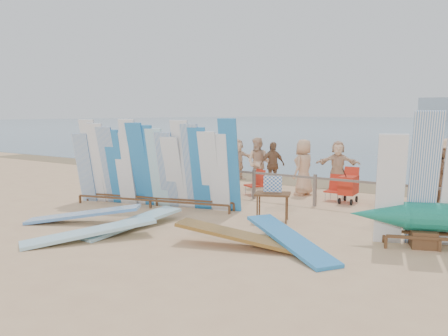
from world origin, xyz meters
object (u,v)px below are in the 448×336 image
Objects in this scene: flat_board_d at (290,249)px; flat_board_b at (90,240)px; beach_chair_left at (255,187)px; beachgoer_0 at (165,163)px; vendor_table at (272,206)px; beachgoer_2 at (258,163)px; flat_board_c at (243,247)px; beachgoer_6 at (304,167)px; beachgoer_10 at (439,179)px; beachgoer_11 at (238,159)px; main_surfboard_rack at (153,168)px; flat_board_e at (83,223)px; beach_chair_right at (335,193)px; beachgoer_4 at (272,165)px; beachgoer_5 at (338,164)px; side_surfboard_rack at (441,187)px; flat_board_a at (133,228)px; beachgoer_9 at (445,172)px; stroller at (348,189)px.

flat_board_d reaches higher than flat_board_b.
beach_chair_left is 3.88m from beachgoer_0.
beachgoer_2 is at bearing 101.24° from vendor_table.
beachgoer_6 reaches higher than flat_board_c.
flat_board_d is 6.04m from beachgoer_10.
beachgoer_6 is 1.12× the size of beachgoer_11.
flat_board_c is 6.38m from beachgoer_6.
main_surfboard_rack reaches higher than beachgoer_2.
flat_board_e is 3.47× the size of beach_chair_right.
beach_chair_right is 2.87m from beachgoer_10.
beachgoer_4 is 2.28m from beachgoer_5.
beach_chair_right is at bearing -93.08° from beachgoer_5.
beachgoer_4 is at bearing -81.19° from beachgoer_11.
beachgoer_0 is (-2.51, 5.70, 0.80)m from flat_board_e.
flat_board_b is 7.73m from beachgoer_0.
beachgoer_6 is 1.10× the size of beachgoer_10.
vendor_table is 0.69× the size of beachgoer_0.
beach_chair_right is at bearing -79.29° from beachgoer_11.
beachgoer_5 is at bearing 104.37° from side_surfboard_rack.
flat_board_e is at bearing -119.21° from beach_chair_right.
side_surfboard_rack is at bearing 54.51° from beachgoer_6.
side_surfboard_rack is 1.49× the size of beachgoer_6.
flat_board_a is 6.88m from beachgoer_2.
flat_board_d is 6.67m from beachgoer_9.
beachgoer_2 is (-0.72, 6.79, 0.88)m from flat_board_a.
flat_board_b is 2.62× the size of stroller.
beachgoer_5 is at bearing 112.31° from beach_chair_right.
beachgoer_0 reaches higher than flat_board_a.
flat_board_e is 9.12m from beachgoer_5.
beach_chair_right reaches higher than flat_board_c.
flat_board_c is at bearing -58.51° from beachgoer_10.
beachgoer_5 is (2.32, 1.51, -0.05)m from beachgoer_2.
beachgoer_11 is at bearing 160.53° from beach_chair_left.
beachgoer_4 is (-0.30, 8.23, 0.80)m from flat_board_b.
main_surfboard_rack is 5.34m from flat_board_d.
beachgoer_0 is at bearing 178.33° from stroller.
flat_board_c is (-0.81, -0.42, 0.00)m from flat_board_d.
beachgoer_6 is at bearing 111.07° from flat_board_b.
vendor_table is at bearing -118.31° from beachgoer_4.
vendor_table is 0.41× the size of flat_board_c.
beachgoer_6 is at bearing 123.84° from flat_board_e.
main_surfboard_rack reaches higher than flat_board_c.
beachgoer_9 is at bearing 104.73° from beachgoer_6.
flat_board_e is 3.34× the size of beach_chair_left.
beachgoer_10 is at bearing 79.13° from side_surfboard_rack.
flat_board_b is 1.67× the size of beachgoer_10.
beachgoer_2 is (-3.65, 1.00, 0.46)m from stroller.
beachgoer_6 reaches higher than stroller.
flat_board_d is 7.60m from beachgoer_4.
beachgoer_2 reaches higher than beachgoer_11.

